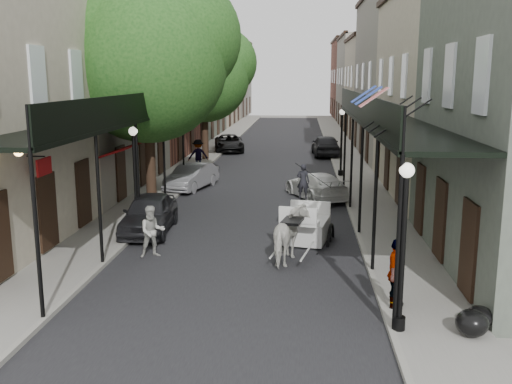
% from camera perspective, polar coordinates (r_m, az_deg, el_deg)
% --- Properties ---
extents(ground, '(140.00, 140.00, 0.00)m').
position_cam_1_polar(ground, '(15.11, -3.02, -10.23)').
color(ground, gray).
rests_on(ground, ground).
extents(road, '(8.00, 90.00, 0.01)m').
position_cam_1_polar(road, '(34.41, 1.39, 2.14)').
color(road, black).
rests_on(road, ground).
extents(sidewalk_left, '(2.20, 90.00, 0.12)m').
position_cam_1_polar(sidewalk_left, '(35.04, -6.80, 2.33)').
color(sidewalk_left, gray).
rests_on(sidewalk_left, ground).
extents(sidewalk_right, '(2.20, 90.00, 0.12)m').
position_cam_1_polar(sidewalk_right, '(34.49, 9.72, 2.09)').
color(sidewalk_right, gray).
rests_on(sidewalk_right, ground).
extents(building_row_left, '(5.00, 80.00, 10.50)m').
position_cam_1_polar(building_row_left, '(45.15, -8.99, 10.91)').
color(building_row_left, '#B9AD94').
rests_on(building_row_left, ground).
extents(building_row_right, '(5.00, 80.00, 10.50)m').
position_cam_1_polar(building_row_right, '(44.41, 13.54, 10.73)').
color(building_row_right, gray).
rests_on(building_row_right, ground).
extents(gallery_left, '(2.20, 18.05, 4.88)m').
position_cam_1_polar(gallery_left, '(21.99, -13.23, 7.18)').
color(gallery_left, black).
rests_on(gallery_left, sidewalk_left).
extents(gallery_right, '(2.20, 18.05, 4.88)m').
position_cam_1_polar(gallery_right, '(21.14, 12.54, 7.05)').
color(gallery_right, black).
rests_on(gallery_right, sidewalk_right).
extents(tree_near, '(7.31, 6.80, 9.63)m').
position_cam_1_polar(tree_near, '(24.86, -9.86, 13.40)').
color(tree_near, '#382619').
rests_on(tree_near, sidewalk_left).
extents(tree_far, '(6.45, 6.00, 8.61)m').
position_cam_1_polar(tree_far, '(38.58, -4.64, 11.82)').
color(tree_far, '#382619').
rests_on(tree_far, sidewalk_left).
extents(lamppost_right_near, '(0.32, 0.32, 3.71)m').
position_cam_1_polar(lamppost_right_near, '(12.61, 14.48, -5.17)').
color(lamppost_right_near, black).
rests_on(lamppost_right_near, sidewalk_right).
extents(lamppost_left, '(0.32, 0.32, 3.71)m').
position_cam_1_polar(lamppost_left, '(21.09, -12.00, 1.58)').
color(lamppost_left, black).
rests_on(lamppost_left, sidewalk_left).
extents(lamppost_right_far, '(0.32, 0.32, 3.71)m').
position_cam_1_polar(lamppost_right_far, '(32.17, 8.54, 5.04)').
color(lamppost_right_far, black).
rests_on(lamppost_right_far, sidewalk_right).
extents(horse, '(1.29, 2.14, 1.69)m').
position_cam_1_polar(horse, '(17.39, 3.56, -4.36)').
color(horse, silver).
rests_on(horse, ground).
extents(carriage, '(2.00, 2.72, 2.82)m').
position_cam_1_polar(carriage, '(19.83, 5.22, -1.65)').
color(carriage, black).
rests_on(carriage, ground).
extents(pedestrian_walking, '(0.98, 0.90, 1.65)m').
position_cam_1_polar(pedestrian_walking, '(18.16, -10.33, -3.91)').
color(pedestrian_walking, '#A5A69D').
rests_on(pedestrian_walking, ground).
extents(pedestrian_sidewalk_left, '(1.33, 0.99, 1.84)m').
position_cam_1_polar(pedestrian_sidewalk_left, '(33.90, -5.80, 3.71)').
color(pedestrian_sidewalk_left, gray).
rests_on(pedestrian_sidewalk_left, sidewalk_left).
extents(pedestrian_sidewalk_right, '(0.69, 1.07, 1.70)m').
position_cam_1_polar(pedestrian_sidewalk_right, '(14.13, 13.81, -7.92)').
color(pedestrian_sidewalk_right, gray).
rests_on(pedestrian_sidewalk_right, sidewalk_right).
extents(car_left_near, '(1.85, 4.17, 1.40)m').
position_cam_1_polar(car_left_near, '(21.12, -10.64, -2.10)').
color(car_left_near, black).
rests_on(car_left_near, ground).
extents(car_left_mid, '(2.29, 4.13, 1.29)m').
position_cam_1_polar(car_left_mid, '(28.87, -6.44, 1.55)').
color(car_left_mid, gray).
rests_on(car_left_mid, ground).
extents(car_left_far, '(2.83, 4.85, 1.27)m').
position_cam_1_polar(car_left_far, '(43.32, -2.71, 4.90)').
color(car_left_far, black).
rests_on(car_left_far, ground).
extents(car_right_near, '(3.26, 4.57, 1.23)m').
position_cam_1_polar(car_right_near, '(26.57, 6.04, 0.63)').
color(car_right_near, silver).
rests_on(car_right_near, ground).
extents(car_right_far, '(2.04, 4.58, 1.53)m').
position_cam_1_polar(car_right_far, '(41.04, 6.99, 4.65)').
color(car_right_far, black).
rests_on(car_right_far, ground).
extents(trash_bags, '(0.95, 1.10, 0.59)m').
position_cam_1_polar(trash_bags, '(13.51, 21.06, -11.91)').
color(trash_bags, black).
rests_on(trash_bags, sidewalk_right).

